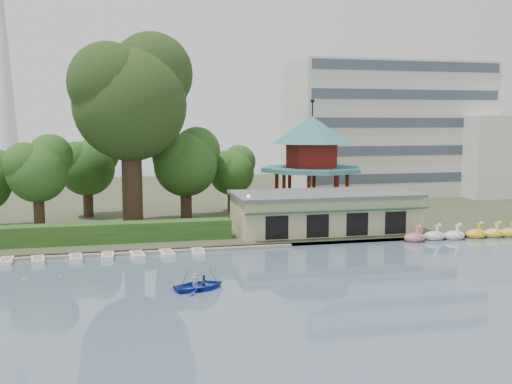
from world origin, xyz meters
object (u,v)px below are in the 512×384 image
object	(u,v)px
dock	(99,254)
boathouse	(324,211)
pavilion	(312,155)
big_tree	(131,94)
rowboat_with_passengers	(200,282)

from	to	relation	value
dock	boathouse	bearing A→B (deg)	12.24
dock	pavilion	distance (m)	29.14
boathouse	big_tree	world-z (taller)	big_tree
dock	rowboat_with_passengers	xyz separation A→B (m)	(7.13, -12.10, 0.40)
pavilion	big_tree	world-z (taller)	big_tree
pavilion	rowboat_with_passengers	distance (m)	32.50
pavilion	big_tree	xyz separation A→B (m)	(-20.84, -3.81, 6.76)
boathouse	dock	bearing A→B (deg)	-167.76
boathouse	rowboat_with_passengers	bearing A→B (deg)	-131.39
boathouse	big_tree	distance (m)	23.12
dock	big_tree	xyz separation A→B (m)	(3.16, 10.99, 14.12)
big_tree	rowboat_with_passengers	size ratio (longest dim) A/B	3.55
rowboat_with_passengers	boathouse	bearing A→B (deg)	48.61
pavilion	rowboat_with_passengers	size ratio (longest dim) A/B	2.34
boathouse	rowboat_with_passengers	distance (m)	22.56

